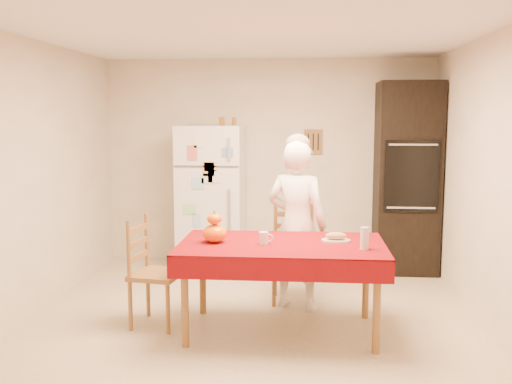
# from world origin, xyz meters

# --- Properties ---
(floor) EXTENTS (4.50, 4.50, 0.00)m
(floor) POSITION_xyz_m (0.00, 0.00, 0.00)
(floor) COLOR tan
(floor) RESTS_ON ground
(room_shell) EXTENTS (4.02, 4.52, 2.51)m
(room_shell) POSITION_xyz_m (0.00, 0.00, 1.62)
(room_shell) COLOR beige
(room_shell) RESTS_ON ground
(refrigerator) EXTENTS (0.75, 0.74, 1.70)m
(refrigerator) POSITION_xyz_m (-0.65, 1.88, 0.85)
(refrigerator) COLOR white
(refrigerator) RESTS_ON floor
(oven_cabinet) EXTENTS (0.70, 0.62, 2.20)m
(oven_cabinet) POSITION_xyz_m (1.63, 1.93, 1.10)
(oven_cabinet) COLOR black
(oven_cabinet) RESTS_ON floor
(dining_table) EXTENTS (1.70, 1.00, 0.76)m
(dining_table) POSITION_xyz_m (0.27, -0.13, 0.69)
(dining_table) COLOR brown
(dining_table) RESTS_ON floor
(chair_far) EXTENTS (0.43, 0.41, 0.95)m
(chair_far) POSITION_xyz_m (0.35, 0.73, 0.51)
(chair_far) COLOR brown
(chair_far) RESTS_ON floor
(chair_left) EXTENTS (0.46, 0.48, 0.95)m
(chair_left) POSITION_xyz_m (-0.87, -0.06, 0.51)
(chair_left) COLOR brown
(chair_left) RESTS_ON floor
(seated_woman) EXTENTS (0.67, 0.55, 1.59)m
(seated_woman) POSITION_xyz_m (0.38, 0.50, 0.79)
(seated_woman) COLOR white
(seated_woman) RESTS_ON floor
(coffee_mug) EXTENTS (0.08, 0.08, 0.10)m
(coffee_mug) POSITION_xyz_m (0.12, -0.17, 0.81)
(coffee_mug) COLOR silver
(coffee_mug) RESTS_ON dining_table
(pumpkin_lower) EXTENTS (0.20, 0.20, 0.15)m
(pumpkin_lower) POSITION_xyz_m (-0.29, -0.15, 0.84)
(pumpkin_lower) COLOR red
(pumpkin_lower) RESTS_ON dining_table
(pumpkin_upper) EXTENTS (0.12, 0.12, 0.09)m
(pumpkin_upper) POSITION_xyz_m (-0.29, -0.15, 0.96)
(pumpkin_upper) COLOR #EB4905
(pumpkin_upper) RESTS_ON pumpkin_lower
(wine_glass) EXTENTS (0.07, 0.07, 0.18)m
(wine_glass) POSITION_xyz_m (0.93, -0.29, 0.85)
(wine_glass) COLOR silver
(wine_glass) RESTS_ON dining_table
(bread_plate) EXTENTS (0.24, 0.24, 0.02)m
(bread_plate) POSITION_xyz_m (0.72, -0.04, 0.77)
(bread_plate) COLOR silver
(bread_plate) RESTS_ON dining_table
(bread_loaf) EXTENTS (0.18, 0.10, 0.06)m
(bread_loaf) POSITION_xyz_m (0.72, -0.04, 0.81)
(bread_loaf) COLOR #AC8154
(bread_loaf) RESTS_ON bread_plate
(spice_jar_left) EXTENTS (0.05, 0.05, 0.10)m
(spice_jar_left) POSITION_xyz_m (-0.53, 1.93, 1.75)
(spice_jar_left) COLOR #965C1B
(spice_jar_left) RESTS_ON refrigerator
(spice_jar_mid) EXTENTS (0.05, 0.05, 0.10)m
(spice_jar_mid) POSITION_xyz_m (-0.52, 1.93, 1.75)
(spice_jar_mid) COLOR #96551B
(spice_jar_mid) RESTS_ON refrigerator
(spice_jar_right) EXTENTS (0.05, 0.05, 0.10)m
(spice_jar_right) POSITION_xyz_m (-0.38, 1.93, 1.75)
(spice_jar_right) COLOR #9A571C
(spice_jar_right) RESTS_ON refrigerator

